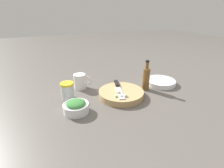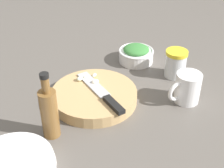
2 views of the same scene
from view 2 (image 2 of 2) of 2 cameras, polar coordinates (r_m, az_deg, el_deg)
name	(u,v)px [view 2 (image 2 of 2)]	position (r m, az deg, el deg)	size (l,w,h in m)	color
ground_plane	(122,111)	(0.91, 1.79, -4.93)	(5.00, 5.00, 0.00)	#56514C
cutting_board	(94,96)	(0.94, -3.26, -2.18)	(0.26, 0.26, 0.03)	tan
chef_knife	(102,94)	(0.91, -1.92, -1.81)	(0.09, 0.24, 0.01)	black
garlic_cloves	(89,79)	(0.98, -4.25, 0.94)	(0.07, 0.07, 0.02)	silver
herb_bowl	(136,54)	(1.14, 4.42, 5.51)	(0.13, 0.13, 0.06)	white
spice_jar	(175,63)	(1.07, 11.46, 3.74)	(0.07, 0.07, 0.09)	silver
coffee_mug	(187,88)	(0.95, 13.52, -0.71)	(0.11, 0.08, 0.09)	white
plate_stack	(12,166)	(0.77, -17.81, -14.04)	(0.20, 0.20, 0.03)	white
oil_bottle	(49,112)	(0.80, -11.40, -5.03)	(0.05, 0.05, 0.19)	brown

